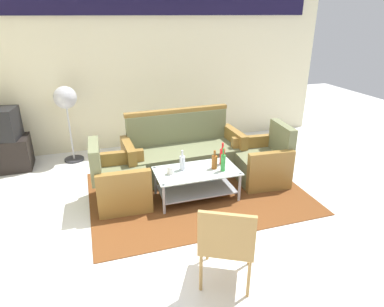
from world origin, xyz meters
The scene contains 15 objects.
ground_plane centered at (0.00, 0.00, 0.00)m, with size 14.00×14.00×0.00m, color white.
wall_back centered at (0.00, 3.05, 1.48)m, with size 6.52×0.19×2.80m.
rug centered at (0.09, 0.89, 0.01)m, with size 2.91×2.12×0.01m, color brown.
couch centered at (0.08, 1.55, 0.32)m, with size 1.82×0.80×0.96m.
armchair_left centered at (-0.95, 0.95, 0.29)m, with size 0.73×0.79×0.85m.
armchair_right centered at (1.13, 0.96, 0.29)m, with size 0.75×0.81×0.85m.
coffee_table centered at (0.04, 0.76, 0.27)m, with size 1.10×0.60×0.40m.
bottle_green centered at (0.36, 0.65, 0.53)m, with size 0.06×0.06×0.32m.
bottle_red centered at (0.44, 0.85, 0.53)m, with size 0.07×0.07×0.31m.
bottle_brown centered at (0.28, 0.75, 0.51)m, with size 0.08×0.08×0.26m.
bottle_clear centered at (-0.13, 0.84, 0.51)m, with size 0.07×0.07×0.28m.
cup centered at (-0.31, 0.77, 0.46)m, with size 0.08×0.08×0.10m, color silver.
tv_stand centered at (-2.59, 2.55, 0.26)m, with size 0.80×0.50×0.52m, color black.
pedestal_fan centered at (-1.56, 2.60, 1.01)m, with size 0.36×0.36×1.27m.
wicker_chair centered at (-0.20, -0.80, 0.49)m, with size 0.65×0.65×0.84m.
Camera 1 is at (-1.23, -3.00, 2.32)m, focal length 31.27 mm.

